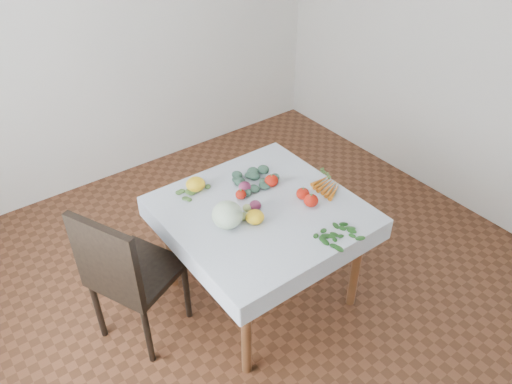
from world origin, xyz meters
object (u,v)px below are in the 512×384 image
table (261,221)px  cabbage (227,215)px  chair (125,271)px  heirloom_back (196,184)px  carrot_bunch (328,186)px

table → cabbage: 0.32m
table → chair: 0.87m
heirloom_back → cabbage: bearing=-95.2°
chair → cabbage: 0.68m
chair → heirloom_back: chair is taller
heirloom_back → carrot_bunch: bearing=-35.1°
cabbage → heirloom_back: size_ratio=1.43×
table → carrot_bunch: carrot_bunch is taller
chair → carrot_bunch: bearing=-11.5°
cabbage → carrot_bunch: size_ratio=0.84×
cabbage → heirloom_back: cabbage is taller
chair → heirloom_back: 0.70m
heirloom_back → chair: bearing=-160.7°
cabbage → carrot_bunch: 0.74m
chair → carrot_bunch: chair is taller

